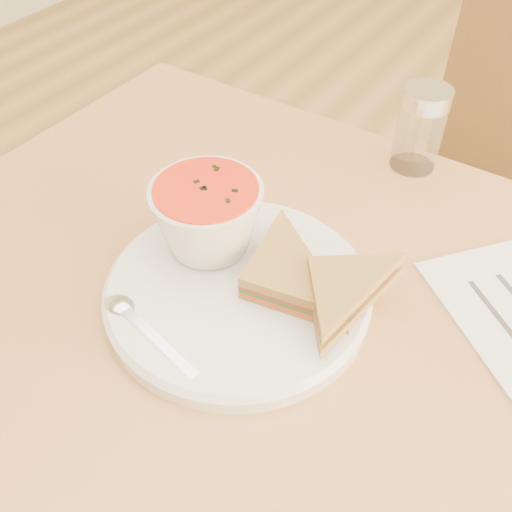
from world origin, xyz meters
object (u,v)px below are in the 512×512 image
Objects in this scene: plate at (238,291)px; soup_bowl at (208,220)px; dining_table at (293,472)px; chair_far at (440,217)px; condiment_shaker at (420,129)px.

soup_bowl is (-0.06, 0.03, 0.05)m from plate.
dining_table is 8.27× the size of soup_bowl.
soup_bowl reaches higher than plate.
chair_far reaches higher than plate.
chair_far is 0.50m from condiment_shaker.
dining_table is 0.63m from chair_far.
soup_bowl is (-0.14, 0.01, 0.43)m from dining_table.
dining_table is 0.39m from plate.
chair_far is 7.00× the size of soup_bowl.
soup_bowl reaches higher than dining_table.
dining_table is 1.18× the size of chair_far.
condiment_shaker is at bearing 67.88° from soup_bowl.
dining_table is 8.80× the size of condiment_shaker.
condiment_shaker reaches higher than plate.
dining_table is 0.53m from condiment_shaker.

